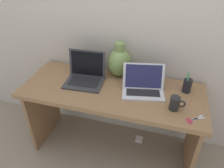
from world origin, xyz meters
TOP-DOWN VIEW (x-y plane):
  - ground_plane at (0.00, 0.00)m, footprint 6.00×6.00m
  - back_wall at (0.00, 0.33)m, footprint 4.40×0.04m
  - desk at (0.00, 0.00)m, footprint 1.51×0.59m
  - laptop_left at (-0.26, 0.07)m, footprint 0.34×0.28m
  - laptop_right at (0.25, 0.05)m, footprint 0.37×0.29m
  - green_vase at (0.00, 0.23)m, footprint 0.21×0.21m
  - coffee_mug at (0.50, -0.12)m, footprint 0.11×0.07m
  - pen_cup at (0.59, 0.13)m, footprint 0.07×0.07m
  - scissors at (0.63, -0.20)m, footprint 0.14×0.12m
  - power_brick at (0.25, 0.16)m, footprint 0.07×0.07m

SIDE VIEW (x-z plane):
  - ground_plane at x=0.00m, z-range 0.00..0.00m
  - power_brick at x=0.25m, z-range 0.00..0.03m
  - desk at x=0.00m, z-range 0.21..0.93m
  - scissors at x=0.63m, z-range 0.72..0.73m
  - coffee_mug at x=0.50m, z-range 0.72..0.83m
  - laptop_right at x=0.25m, z-range 0.67..0.89m
  - pen_cup at x=0.59m, z-range 0.69..0.88m
  - laptop_left at x=-0.26m, z-range 0.66..0.92m
  - green_vase at x=0.00m, z-range 0.70..1.01m
  - back_wall at x=0.00m, z-range 0.00..2.40m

